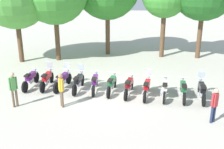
% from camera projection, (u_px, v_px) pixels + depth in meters
% --- Properties ---
extents(ground_plane, '(80.00, 80.00, 0.00)m').
position_uv_depth(ground_plane, '(112.00, 93.00, 15.14)').
color(ground_plane, '#BCB7A8').
extents(motorcycle_0, '(0.64, 2.19, 0.99)m').
position_uv_depth(motorcycle_0, '(31.00, 79.00, 15.78)').
color(motorcycle_0, black).
rests_on(motorcycle_0, ground_plane).
extents(motorcycle_1, '(0.62, 2.19, 1.37)m').
position_uv_depth(motorcycle_1, '(47.00, 79.00, 15.77)').
color(motorcycle_1, black).
rests_on(motorcycle_1, ground_plane).
extents(motorcycle_2, '(0.80, 2.15, 1.37)m').
position_uv_depth(motorcycle_2, '(63.00, 80.00, 15.64)').
color(motorcycle_2, black).
rests_on(motorcycle_2, ground_plane).
extents(motorcycle_3, '(0.65, 2.19, 1.37)m').
position_uv_depth(motorcycle_3, '(78.00, 81.00, 15.35)').
color(motorcycle_3, black).
rests_on(motorcycle_3, ground_plane).
extents(motorcycle_4, '(0.62, 2.19, 0.99)m').
position_uv_depth(motorcycle_4, '(95.00, 82.00, 15.26)').
color(motorcycle_4, black).
rests_on(motorcycle_4, ground_plane).
extents(motorcycle_5, '(0.72, 2.17, 0.99)m').
position_uv_depth(motorcycle_5, '(112.00, 84.00, 15.06)').
color(motorcycle_5, black).
rests_on(motorcycle_5, ground_plane).
extents(motorcycle_6, '(0.77, 2.16, 0.99)m').
position_uv_depth(motorcycle_6, '(129.00, 86.00, 14.77)').
color(motorcycle_6, black).
rests_on(motorcycle_6, ground_plane).
extents(motorcycle_7, '(0.75, 2.17, 1.37)m').
position_uv_depth(motorcycle_7, '(147.00, 87.00, 14.55)').
color(motorcycle_7, black).
rests_on(motorcycle_7, ground_plane).
extents(motorcycle_8, '(0.71, 2.17, 0.99)m').
position_uv_depth(motorcycle_8, '(165.00, 88.00, 14.43)').
color(motorcycle_8, black).
rests_on(motorcycle_8, ground_plane).
extents(motorcycle_9, '(0.64, 2.19, 0.99)m').
position_uv_depth(motorcycle_9, '(183.00, 89.00, 14.30)').
color(motorcycle_9, black).
rests_on(motorcycle_9, ground_plane).
extents(motorcycle_10, '(0.65, 2.19, 1.37)m').
position_uv_depth(motorcycle_10, '(202.00, 90.00, 14.18)').
color(motorcycle_10, black).
rests_on(motorcycle_10, ground_plane).
extents(person_0, '(0.31, 0.38, 1.73)m').
position_uv_depth(person_0, '(61.00, 88.00, 13.18)').
color(person_0, brown).
rests_on(person_0, ground_plane).
extents(person_1, '(0.37, 0.30, 1.61)m').
position_uv_depth(person_1, '(214.00, 103.00, 11.76)').
color(person_1, '#232D4C').
rests_on(person_1, ground_plane).
extents(person_2, '(0.37, 0.33, 1.80)m').
position_uv_depth(person_2, '(13.00, 87.00, 13.17)').
color(person_2, brown).
rests_on(person_2, ground_plane).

